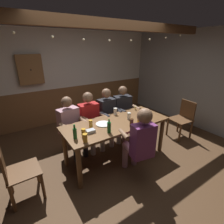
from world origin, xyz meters
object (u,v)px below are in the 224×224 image
bottle_1 (75,133)px  pint_glass_0 (84,133)px  pint_glass_1 (91,124)px  dining_table (116,127)px  pint_glass_6 (139,121)px  person_4 (140,141)px  bottle_0 (109,127)px  chair_empty_near_left (183,118)px  table_candle (135,108)px  person_3 (124,110)px  pint_glass_4 (85,138)px  person_1 (90,118)px  pint_glass_3 (129,116)px  wall_dart_cabinet (30,70)px  pint_glass_5 (115,111)px  chair_empty_near_right (16,172)px  person_0 (71,124)px  condiment_caddy (90,131)px  person_2 (108,114)px  pint_glass_2 (131,123)px

bottle_1 → pint_glass_0: bottle_1 is taller
pint_glass_1 → dining_table: bearing=-6.4°
bottle_1 → pint_glass_6: bottle_1 is taller
person_4 → bottle_0: bearing=144.5°
chair_empty_near_left → table_candle: chair_empty_near_left is taller
person_3 → pint_glass_4: bearing=42.8°
dining_table → person_1: size_ratio=1.61×
pint_glass_3 → pint_glass_6: pint_glass_3 is taller
pint_glass_3 → wall_dart_cabinet: (-1.25, 2.24, 0.70)m
pint_glass_1 → pint_glass_5: (0.68, 0.26, -0.00)m
person_1 → bottle_1: size_ratio=5.26×
dining_table → pint_glass_1: 0.53m
chair_empty_near_right → pint_glass_1: size_ratio=6.20×
person_0 → chair_empty_near_right: bearing=21.3°
bottle_0 → bottle_1: bottle_0 is taller
table_candle → pint_glass_3: bearing=-143.9°
person_4 → condiment_caddy: 0.80m
dining_table → pint_glass_3: (0.28, -0.01, 0.17)m
pint_glass_1 → pint_glass_3: (0.77, -0.07, -0.01)m
person_3 → pint_glass_3: bearing=69.5°
person_0 → person_2: 0.87m
pint_glass_0 → pint_glass_2: size_ratio=0.95×
condiment_caddy → bottle_1: size_ratio=0.61×
person_2 → bottle_1: person_2 is taller
pint_glass_5 → table_candle: bearing=-1.8°
bottle_1 → pint_glass_3: 1.14m
dining_table → person_4: bearing=-88.5°
person_3 → pint_glass_1: (-1.14, -0.58, 0.17)m
person_1 → wall_dart_cabinet: 1.97m
person_0 → pint_glass_0: bearing=73.7°
person_0 → pint_glass_4: (-0.12, -0.93, 0.18)m
person_4 → pint_glass_3: 0.68m
person_2 → pint_glass_1: 0.94m
dining_table → person_2: 0.67m
person_1 → table_candle: person_1 is taller
person_1 → wall_dart_cabinet: size_ratio=1.73×
chair_empty_near_right → pint_glass_1: (1.20, 0.09, 0.37)m
chair_empty_near_right → pint_glass_0: bearing=81.4°
chair_empty_near_left → table_candle: (-1.12, 0.46, 0.34)m
person_1 → bottle_0: bearing=83.5°
person_3 → pint_glass_4: (-1.41, -0.94, 0.16)m
chair_empty_near_left → wall_dart_cabinet: 3.83m
person_0 → person_3: (1.29, 0.01, 0.02)m
person_2 → pint_glass_6: person_2 is taller
person_3 → pint_glass_5: size_ratio=9.00×
dining_table → bottle_0: bearing=-141.5°
person_4 → chair_empty_near_left: person_4 is taller
person_0 → person_4: size_ratio=0.95×
pint_glass_6 → pint_glass_1: bearing=157.5°
condiment_caddy → pint_glass_5: pint_glass_5 is taller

